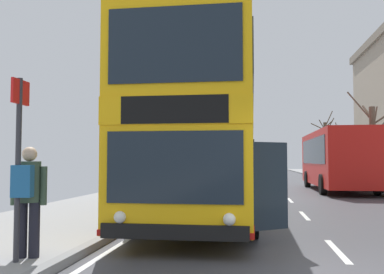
{
  "coord_description": "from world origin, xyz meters",
  "views": [
    {
      "loc": [
        -1.45,
        -5.22,
        1.58
      ],
      "look_at": [
        -3.04,
        5.84,
        2.21
      ],
      "focal_mm": 39.63,
      "sensor_mm": 36.0,
      "label": 1
    }
  ],
  "objects_px": {
    "bare_tree_far_00": "(325,145)",
    "bare_tree_far_01": "(339,150)",
    "background_bus_far_lane": "(337,159)",
    "double_decker_bus_main": "(207,135)",
    "bare_tree_far_02": "(373,142)",
    "bus_stop_sign_near": "(19,148)",
    "pedestrian_with_backpack": "(28,193)"
  },
  "relations": [
    {
      "from": "bare_tree_far_00",
      "to": "pedestrian_with_backpack",
      "type": "bearing_deg",
      "value": -105.35
    },
    {
      "from": "double_decker_bus_main",
      "to": "bus_stop_sign_near",
      "type": "height_order",
      "value": "double_decker_bus_main"
    },
    {
      "from": "bus_stop_sign_near",
      "to": "bare_tree_far_02",
      "type": "relative_size",
      "value": 0.48
    },
    {
      "from": "bare_tree_far_00",
      "to": "bare_tree_far_01",
      "type": "relative_size",
      "value": 1.38
    },
    {
      "from": "pedestrian_with_backpack",
      "to": "bare_tree_far_00",
      "type": "distance_m",
      "value": 40.45
    },
    {
      "from": "background_bus_far_lane",
      "to": "bus_stop_sign_near",
      "type": "relative_size",
      "value": 3.61
    },
    {
      "from": "bare_tree_far_01",
      "to": "bare_tree_far_02",
      "type": "height_order",
      "value": "bare_tree_far_02"
    },
    {
      "from": "bare_tree_far_00",
      "to": "bare_tree_far_02",
      "type": "xyz_separation_m",
      "value": [
        -0.63,
        -19.76,
        -0.52
      ]
    },
    {
      "from": "bus_stop_sign_near",
      "to": "bare_tree_far_01",
      "type": "relative_size",
      "value": 0.55
    },
    {
      "from": "double_decker_bus_main",
      "to": "bare_tree_far_01",
      "type": "height_order",
      "value": "bare_tree_far_01"
    },
    {
      "from": "background_bus_far_lane",
      "to": "pedestrian_with_backpack",
      "type": "distance_m",
      "value": 19.05
    },
    {
      "from": "background_bus_far_lane",
      "to": "bare_tree_far_01",
      "type": "bearing_deg",
      "value": 78.75
    },
    {
      "from": "pedestrian_with_backpack",
      "to": "bare_tree_far_01",
      "type": "distance_m",
      "value": 35.3
    },
    {
      "from": "double_decker_bus_main",
      "to": "bare_tree_far_01",
      "type": "distance_m",
      "value": 29.15
    },
    {
      "from": "bare_tree_far_01",
      "to": "bus_stop_sign_near",
      "type": "bearing_deg",
      "value": -108.01
    },
    {
      "from": "background_bus_far_lane",
      "to": "bare_tree_far_00",
      "type": "distance_m",
      "value": 21.82
    },
    {
      "from": "pedestrian_with_backpack",
      "to": "bare_tree_far_01",
      "type": "height_order",
      "value": "bare_tree_far_01"
    },
    {
      "from": "bare_tree_far_01",
      "to": "double_decker_bus_main",
      "type": "bearing_deg",
      "value": -107.73
    },
    {
      "from": "pedestrian_with_backpack",
      "to": "bare_tree_far_00",
      "type": "bearing_deg",
      "value": 74.65
    },
    {
      "from": "double_decker_bus_main",
      "to": "bare_tree_far_02",
      "type": "height_order",
      "value": "bare_tree_far_02"
    },
    {
      "from": "double_decker_bus_main",
      "to": "bare_tree_far_02",
      "type": "relative_size",
      "value": 1.85
    },
    {
      "from": "bare_tree_far_00",
      "to": "bare_tree_far_02",
      "type": "relative_size",
      "value": 1.21
    },
    {
      "from": "bare_tree_far_01",
      "to": "bare_tree_far_02",
      "type": "xyz_separation_m",
      "value": [
        -0.89,
        -14.32,
        0.12
      ]
    },
    {
      "from": "pedestrian_with_backpack",
      "to": "bus_stop_sign_near",
      "type": "bearing_deg",
      "value": -95.21
    },
    {
      "from": "double_decker_bus_main",
      "to": "background_bus_far_lane",
      "type": "bearing_deg",
      "value": 64.02
    },
    {
      "from": "pedestrian_with_backpack",
      "to": "bare_tree_far_01",
      "type": "xyz_separation_m",
      "value": [
        10.96,
        33.52,
        1.43
      ]
    },
    {
      "from": "double_decker_bus_main",
      "to": "bus_stop_sign_near",
      "type": "xyz_separation_m",
      "value": [
        -2.1,
        -6.0,
        -0.53
      ]
    },
    {
      "from": "bus_stop_sign_near",
      "to": "bare_tree_far_00",
      "type": "bearing_deg",
      "value": 74.71
    },
    {
      "from": "bus_stop_sign_near",
      "to": "bare_tree_far_00",
      "type": "xyz_separation_m",
      "value": [
        10.72,
        39.2,
        1.4
      ]
    },
    {
      "from": "double_decker_bus_main",
      "to": "pedestrian_with_backpack",
      "type": "relative_size",
      "value": 6.18
    },
    {
      "from": "bus_stop_sign_near",
      "to": "bare_tree_far_01",
      "type": "height_order",
      "value": "bare_tree_far_01"
    },
    {
      "from": "double_decker_bus_main",
      "to": "bare_tree_far_00",
      "type": "distance_m",
      "value": 34.31
    }
  ]
}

